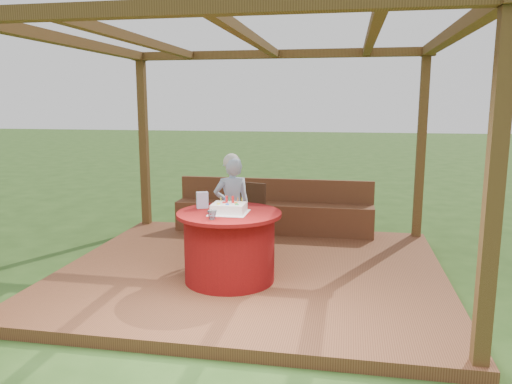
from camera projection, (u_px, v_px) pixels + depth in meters
ground at (252, 277)px, 6.03m from camera, size 60.00×60.00×0.00m
deck at (252, 272)px, 6.02m from camera, size 4.50×4.00×0.12m
pergola at (252, 73)px, 5.60m from camera, size 4.50×4.00×2.72m
bench at (273, 215)px, 7.62m from camera, size 3.00×0.42×0.80m
table at (229, 246)px, 5.52m from camera, size 1.15×1.15×0.78m
chair at (248, 212)px, 6.80m from camera, size 0.53×0.53×0.88m
elderly_woman at (232, 205)px, 6.35m from camera, size 0.55×0.48×1.33m
birthday_cake at (229, 208)px, 5.39m from camera, size 0.40×0.40×0.18m
gift_bag at (202, 200)px, 5.65m from camera, size 0.15×0.13×0.18m
drinking_glass at (212, 215)px, 5.10m from camera, size 0.11×0.11×0.09m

